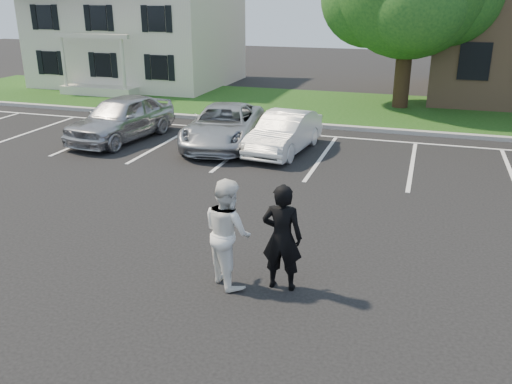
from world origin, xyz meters
The scene contains 10 objects.
ground_plane centered at (0.00, 0.00, 0.00)m, with size 90.00×90.00×0.00m, color black.
curb centered at (0.00, 12.00, 0.07)m, with size 40.00×0.30×0.15m, color gray.
grass_strip centered at (0.00, 16.00, 0.04)m, with size 44.00×8.00×0.08m, color #0C3D0B.
stall_lines centered at (1.40, 8.95, 0.01)m, with size 34.00×5.36×0.01m.
house centered at (-13.00, 19.97, 3.83)m, with size 10.30×9.22×7.60m.
man_black_suit centered at (0.89, -0.32, 0.97)m, with size 0.71×0.47×1.95m, color black.
man_white_shirt centered at (-0.07, -0.42, 0.99)m, with size 0.96×0.75×1.97m, color white.
car_silver_west centered at (-7.26, 8.03, 0.79)m, with size 1.87×4.64×1.58m, color #B3B3B8.
car_silver_minivan centered at (-3.53, 8.44, 0.68)m, with size 2.26×4.91×1.36m, color #ADAFB5.
car_white_sedan centered at (-1.33, 8.22, 0.65)m, with size 1.38×3.96×1.30m, color white.
Camera 1 is at (3.05, -8.57, 4.94)m, focal length 38.00 mm.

